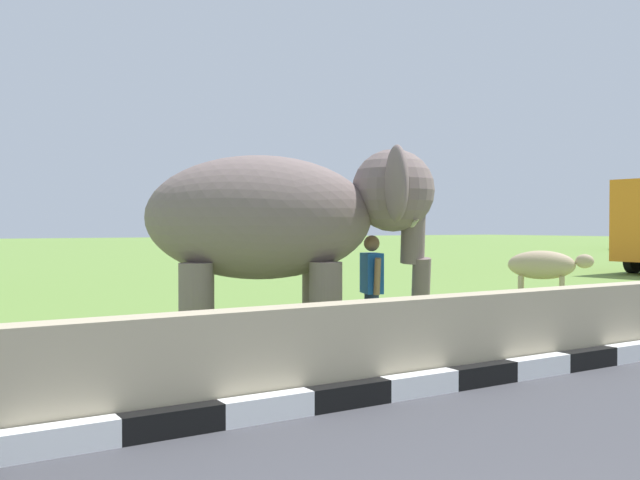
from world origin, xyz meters
name	(u,v)px	position (x,y,z in m)	size (l,w,h in m)	color
striped_curb	(118,431)	(-0.35, 4.13, 0.12)	(16.20, 0.20, 0.24)	white
barrier_parapet	(340,352)	(2.00, 4.43, 0.50)	(28.00, 0.36, 1.00)	tan
elephant	(286,221)	(2.73, 6.90, 1.86)	(4.03, 3.24, 2.87)	slate
person_handler	(372,286)	(3.98, 6.63, 0.93)	(0.35, 0.65, 1.66)	navy
cow_near	(544,266)	(10.84, 9.42, 0.87)	(1.51, 1.73, 1.23)	tan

